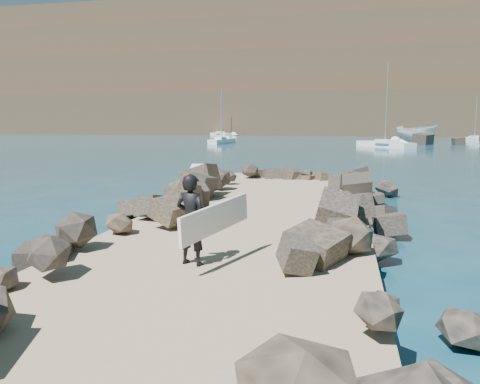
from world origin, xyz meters
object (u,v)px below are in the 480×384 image
Objects in this scene: surfboard_resting at (195,177)px; sailboat_d at (474,140)px; surfer_with_board at (195,220)px; boat_imported at (416,133)px.

sailboat_d is (25.12, 61.53, -0.69)m from surfboard_resting.
surfer_with_board is (2.90, -9.05, 0.38)m from surfboard_resting.
sailboat_d is at bearing -59.76° from boat_imported.
sailboat_d is (22.23, 70.58, -1.07)m from surfer_with_board.
surfer_with_board is 74.01m from sailboat_d.
boat_imported is at bearing 79.03° from surfer_with_board.
surfer_with_board is at bearing -159.45° from boat_imported.
boat_imported is 8.56m from sailboat_d.
boat_imported is 72.09m from surfer_with_board.
sailboat_d reaches higher than boat_imported.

